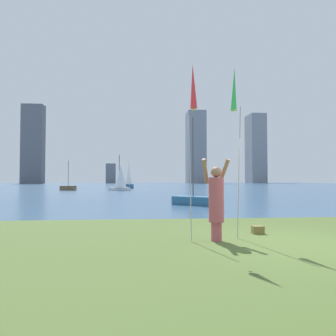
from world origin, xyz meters
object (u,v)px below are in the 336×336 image
object	(u,v)px
kite_flag_right	(234,94)
sailboat_0	(193,200)
sailboat_6	(129,178)
sailboat_4	(120,178)
person	(216,200)
sailboat_3	(68,188)
kite_flag_left	(193,92)
bag	(258,230)

from	to	relation	value
kite_flag_right	sailboat_0	distance (m)	10.63
sailboat_6	kite_flag_right	bearing A→B (deg)	-84.45
kite_flag_right	sailboat_0	size ratio (longest dim) A/B	0.88
sailboat_4	person	bearing A→B (deg)	-82.77
sailboat_3	sailboat_4	size ratio (longest dim) A/B	0.84
kite_flag_left	sailboat_0	xyz separation A→B (m)	(1.83, 10.83, -3.25)
kite_flag_left	sailboat_0	size ratio (longest dim) A/B	0.84
kite_flag_right	sailboat_3	world-z (taller)	kite_flag_right
kite_flag_left	bag	size ratio (longest dim) A/B	13.66
person	sailboat_3	xyz separation A→B (m)	(-11.07, 35.06, -0.67)
sailboat_4	sailboat_6	size ratio (longest dim) A/B	1.08
kite_flag_left	sailboat_3	bearing A→B (deg)	106.46
sailboat_6	sailboat_0	bearing A→B (deg)	-81.74
kite_flag_left	sailboat_0	bearing A→B (deg)	80.43
kite_flag_right	sailboat_3	xyz separation A→B (m)	(-11.69, 34.58, -3.41)
kite_flag_right	sailboat_4	size ratio (longest dim) A/B	0.97
person	kite_flag_left	xyz separation A→B (m)	(-0.62, -0.31, 2.56)
sailboat_3	sailboat_6	xyz separation A→B (m)	(7.54, 8.10, 1.24)
kite_flag_left	sailboat_3	xyz separation A→B (m)	(-10.45, 35.37, -3.23)
bag	sailboat_6	size ratio (longest dim) A/B	0.07
kite_flag_left	sailboat_4	size ratio (longest dim) A/B	0.92
kite_flag_left	sailboat_6	bearing A→B (deg)	93.83
sailboat_3	kite_flag_left	bearing A→B (deg)	-73.54
sailboat_0	sailboat_6	bearing A→B (deg)	98.26
person	sailboat_0	xyz separation A→B (m)	(1.21, 10.52, -0.69)
kite_flag_left	sailboat_6	distance (m)	43.61
person	sailboat_6	size ratio (longest dim) A/B	0.47
sailboat_3	person	bearing A→B (deg)	-72.48
sailboat_3	sailboat_4	xyz separation A→B (m)	(6.81, -1.49, 1.29)
person	kite_flag_left	distance (m)	2.65
kite_flag_right	sailboat_6	size ratio (longest dim) A/B	1.05
kite_flag_right	sailboat_3	size ratio (longest dim) A/B	1.15
person	sailboat_3	bearing A→B (deg)	105.12
sailboat_4	kite_flag_left	bearing A→B (deg)	-83.86
person	sailboat_0	bearing A→B (deg)	81.05
kite_flag_left	sailboat_3	world-z (taller)	kite_flag_left
person	sailboat_0	world-z (taller)	sailboat_0
sailboat_3	sailboat_0	bearing A→B (deg)	-63.42
kite_flag_left	bag	bearing A→B (deg)	31.12
kite_flag_left	sailboat_6	xyz separation A→B (m)	(-2.91, 43.46, -1.99)
sailboat_3	kite_flag_right	bearing A→B (deg)	-71.33
person	sailboat_6	distance (m)	43.30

